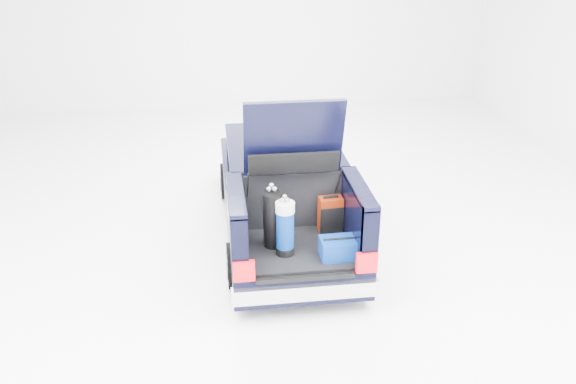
{
  "coord_description": "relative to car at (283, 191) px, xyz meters",
  "views": [
    {
      "loc": [
        -1.02,
        -8.27,
        4.56
      ],
      "look_at": [
        0.0,
        -0.5,
        0.94
      ],
      "focal_mm": 38.0,
      "sensor_mm": 36.0,
      "label": 1
    }
  ],
  "objects": [
    {
      "name": "ground",
      "position": [
        0.0,
        -0.11,
        -0.67
      ],
      "size": [
        14.0,
        14.0,
        0.0
      ],
      "primitive_type": "plane",
      "color": "white",
      "rests_on": "ground"
    },
    {
      "name": "car",
      "position": [
        0.0,
        0.0,
        0.0
      ],
      "size": [
        1.87,
        4.65,
        2.47
      ],
      "color": "black",
      "rests_on": "ground"
    },
    {
      "name": "blue_duffel",
      "position": [
        0.5,
        -1.88,
        0.05
      ],
      "size": [
        0.52,
        0.34,
        0.27
      ],
      "rotation": [
        0.0,
        0.0,
        0.02
      ],
      "color": "navy",
      "rests_on": "car"
    },
    {
      "name": "red_suitcase",
      "position": [
        0.5,
        -1.19,
        0.17
      ],
      "size": [
        0.32,
        0.22,
        0.52
      ],
      "rotation": [
        0.0,
        0.0,
        0.06
      ],
      "color": "#641503",
      "rests_on": "car"
    },
    {
      "name": "blue_golf_bag",
      "position": [
        -0.18,
        -1.71,
        0.29
      ],
      "size": [
        0.32,
        0.32,
        0.81
      ],
      "rotation": [
        0.0,
        0.0,
        0.4
      ],
      "color": "black",
      "rests_on": "car"
    },
    {
      "name": "black_golf_bag",
      "position": [
        -0.32,
        -1.51,
        0.32
      ],
      "size": [
        0.32,
        0.34,
        0.87
      ],
      "rotation": [
        0.0,
        0.0,
        -0.35
      ],
      "color": "black",
      "rests_on": "car"
    }
  ]
}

